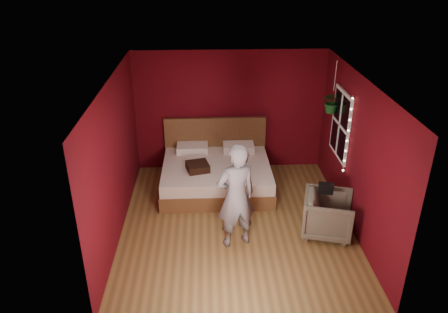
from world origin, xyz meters
TOP-DOWN VIEW (x-y plane):
  - floor at (0.00, 0.00)m, footprint 4.50×4.50m
  - room_walls at (0.00, 0.00)m, footprint 4.04×4.54m
  - window at (1.97, 0.90)m, footprint 0.05×0.97m
  - fairy_lights at (1.94, 0.37)m, footprint 0.04×0.04m
  - bed at (-0.31, 1.38)m, footprint 2.16×1.84m
  - person at (-0.05, -0.56)m, footprint 0.76×0.62m
  - armchair at (1.52, -0.35)m, footprint 0.99×0.98m
  - handbag at (1.46, -0.26)m, footprint 0.27×0.17m
  - throw_pillow at (-0.68, 1.04)m, footprint 0.49×0.49m
  - hanging_plant at (1.88, 1.27)m, footprint 0.44×0.40m

SIDE VIEW (x-z plane):
  - floor at x=0.00m, z-range 0.00..0.00m
  - bed at x=-0.31m, z-range -0.29..0.90m
  - armchair at x=1.52m, z-range 0.00..0.74m
  - throw_pillow at x=-0.68m, z-range 0.54..0.69m
  - handbag at x=1.46m, z-range 0.74..0.92m
  - person at x=-0.05m, z-range 0.00..1.79m
  - fairy_lights at x=1.94m, z-range 0.77..2.22m
  - window at x=1.97m, z-range 0.87..2.14m
  - room_walls at x=0.00m, z-range 0.37..2.99m
  - hanging_plant at x=1.88m, z-range 1.32..2.32m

